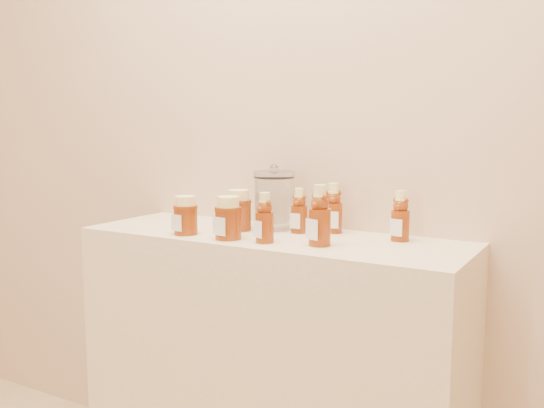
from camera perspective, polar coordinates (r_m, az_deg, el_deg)
The scene contains 11 objects.
wall_back at distance 1.99m, azimuth 2.86°, elevation 10.85°, with size 3.50×0.02×2.70m, color tan.
display_table at distance 1.98m, azimuth -0.09°, elevation -15.86°, with size 1.20×0.40×0.90m, color beige.
bear_bottle_back_left at distance 1.87m, azimuth 2.57°, elevation -0.34°, with size 0.05×0.05×0.16m, color #692408, non-canonical shape.
bear_bottle_back_mid at distance 1.88m, azimuth 5.79°, elevation -0.08°, with size 0.06×0.06×0.17m, color #692408, non-canonical shape.
bear_bottle_back_right at distance 1.78m, azimuth 12.00°, elevation -0.79°, with size 0.06×0.06×0.17m, color #692408, non-canonical shape.
bear_bottle_front_left at distance 1.71m, azimuth -0.69°, elevation -0.99°, with size 0.06×0.06×0.16m, color #692408, non-canonical shape.
bear_bottle_front_right at distance 1.68m, azimuth 4.52°, elevation -0.69°, with size 0.07×0.07×0.19m, color #692408, non-canonical shape.
honey_jar_left at distance 1.86m, azimuth -8.14°, elevation -1.06°, with size 0.08×0.08×0.12m, color #692408, non-canonical shape.
honey_jar_back at distance 1.91m, azimuth -3.16°, elevation -0.59°, with size 0.08×0.08×0.13m, color #692408, non-canonical shape.
honey_jar_front at distance 1.77m, azimuth -4.15°, elevation -1.31°, with size 0.08×0.08×0.13m, color #692408, non-canonical shape.
glass_canister at distance 1.93m, azimuth 0.20°, elevation 0.59°, with size 0.13×0.13×0.20m, color white, non-canonical shape.
Camera 1 is at (0.92, -0.01, 1.24)m, focal length 40.00 mm.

